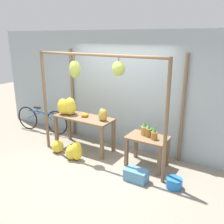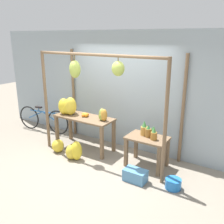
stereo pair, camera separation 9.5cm
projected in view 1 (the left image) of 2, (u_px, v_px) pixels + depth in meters
The scene contains 14 objects.
ground_plane at pixel (90, 168), 5.26m from camera, with size 20.00×20.00×0.00m, color gray.
shop_wall_back at pixel (123, 91), 5.98m from camera, with size 8.00×0.08×2.80m.
stall_awning at pixel (102, 87), 5.25m from camera, with size 3.07×1.14×2.34m.
display_table_main at pixel (84, 123), 5.97m from camera, with size 1.46×0.59×0.82m.
display_table_side at pixel (147, 144), 5.21m from camera, with size 0.84×0.56×0.66m.
banana_pile_on_table at pixel (68, 106), 6.09m from camera, with size 0.55×0.52×0.43m.
orange_pile at pixel (85, 115), 5.95m from camera, with size 0.19×0.18×0.09m.
pineapple_cluster at pixel (149, 131), 5.15m from camera, with size 0.41×0.27×0.32m.
banana_pile_ground_left at pixel (57, 146), 5.92m from camera, with size 0.35×0.34×0.31m.
banana_pile_ground_right at pixel (74, 152), 5.55m from camera, with size 0.44×0.36×0.44m.
fruit_crate_white at pixel (136, 175), 4.76m from camera, with size 0.43×0.26×0.23m.
blue_bucket at pixel (174, 183), 4.55m from camera, with size 0.29×0.29×0.18m.
parked_bicycle at pixel (42, 120), 7.13m from camera, with size 1.72×0.27×0.73m.
papaya_pile at pixel (102, 115), 5.66m from camera, with size 0.29×0.26×0.28m.
Camera 1 is at (2.87, -3.74, 2.67)m, focal length 40.00 mm.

